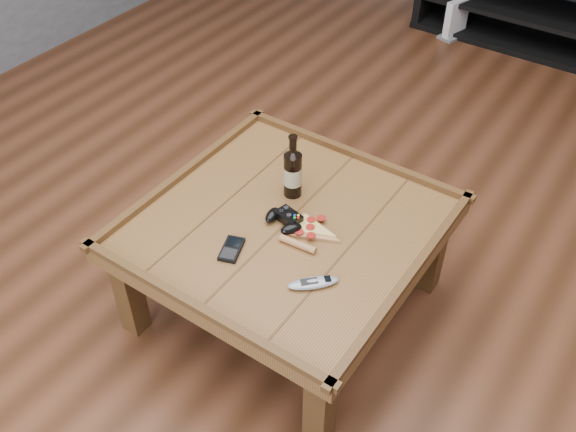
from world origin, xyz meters
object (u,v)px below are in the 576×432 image
Objects in this scene: coffee_table at (286,235)px; smartphone at (232,249)px; remote_control at (313,283)px; game_console at (456,20)px; beer_bottle at (293,172)px; media_console at (528,6)px; pizza_slice at (308,231)px; game_controller at (285,220)px.

coffee_table reaches higher than smartphone.
smartphone is at bearing -108.49° from coffee_table.
game_console is (-0.64, 2.76, -0.35)m from remote_control.
game_console is at bearing 97.65° from beer_bottle.
coffee_table is at bearing -90.00° from media_console.
pizza_slice reaches higher than remote_control.
game_console is (-0.49, 2.56, -0.34)m from pizza_slice.
game_controller is 0.64× the size of game_console.
media_console is 8.96× the size of remote_control.
game_controller is at bearing -65.57° from beer_bottle.
media_console is 8.55× the size of game_controller.
game_console is (-0.32, 2.79, -0.34)m from smartphone.
pizza_slice is 1.65× the size of remote_control.
smartphone is at bearing -96.42° from game_controller.
remote_control is at bearing -47.65° from beer_bottle.
coffee_table and remote_control have the same top height.
game_console is (-0.32, 2.42, -0.44)m from beer_bottle.
beer_bottle is at bearing -66.20° from game_console.
media_console is 2.77m from game_controller.
coffee_table is 4.02× the size of game_console.
coffee_table is 6.29× the size of game_controller.
smartphone is 0.51× the size of game_console.
media_console is at bearing 88.44° from beer_bottle.
game_console is (-0.40, -0.18, -0.13)m from media_console.
game_console is at bearing 111.41° from game_controller.
smartphone is at bearing -132.19° from pizza_slice.
coffee_table is 3.92× the size of beer_bottle.
remote_control is (0.24, -0.20, 0.07)m from coffee_table.
game_controller is at bearing -179.57° from pizza_slice.
remote_control is at bearing -85.30° from media_console.
game_controller is at bearing -173.03° from remote_control.
remote_control is (0.32, 0.02, 0.00)m from smartphone.
media_console is 10.63× the size of smartphone.
beer_bottle is at bearing 177.11° from remote_control.
coffee_table and pizza_slice have the same top height.
media_console is at bearing 102.68° from game_controller.
game_controller is 2.63m from game_console.
beer_bottle reaches higher than media_console.
media_console is 5.47× the size of game_console.
pizza_slice is at bearing -41.44° from beer_bottle.
smartphone reaches higher than game_console.
game_console is at bearing 96.03° from pizza_slice.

